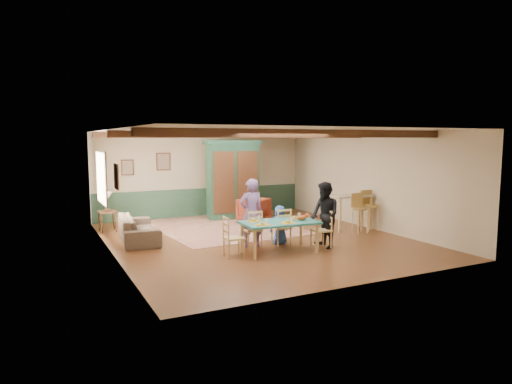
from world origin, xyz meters
name	(u,v)px	position (x,y,z in m)	size (l,w,h in m)	color
floor	(258,239)	(0.00, 0.00, 0.00)	(8.00, 8.00, 0.00)	#522B17
wall_back	(203,175)	(0.00, 4.00, 1.35)	(7.00, 0.02, 2.70)	beige
wall_left	(111,193)	(-3.50, 0.00, 1.35)	(0.02, 8.00, 2.70)	beige
wall_right	(369,180)	(3.50, 0.00, 1.35)	(0.02, 8.00, 2.70)	beige
ceiling	(258,131)	(0.00, 0.00, 2.70)	(7.00, 8.00, 0.02)	silver
wainscot_back	(203,202)	(0.00, 3.98, 0.45)	(6.95, 0.03, 0.90)	#213D2C
ceiling_beam_front	(309,133)	(0.00, -2.30, 2.61)	(6.95, 0.16, 0.16)	#341C0E
ceiling_beam_mid	(251,135)	(0.00, 0.40, 2.61)	(6.95, 0.16, 0.16)	#341C0E
ceiling_beam_back	(213,135)	(0.00, 3.00, 2.61)	(6.95, 0.16, 0.16)	#341C0E
window_left	(101,178)	(-3.47, 1.70, 1.55)	(0.06, 1.60, 1.30)	white
picture_left_wall	(117,176)	(-3.47, -0.60, 1.75)	(0.04, 0.42, 0.52)	gray
picture_back_a	(163,162)	(-1.30, 3.97, 1.80)	(0.45, 0.04, 0.55)	gray
picture_back_b	(127,167)	(-2.40, 3.97, 1.65)	(0.38, 0.04, 0.48)	gray
dining_table	(279,237)	(-0.17, -1.42, 0.35)	(1.67, 0.93, 0.69)	#226D6A
dining_chair_far_left	(252,229)	(-0.50, -0.73, 0.44)	(0.39, 0.41, 0.88)	tan
dining_chair_far_right	(281,226)	(0.24, -0.78, 0.44)	(0.39, 0.41, 0.88)	tan
dining_chair_end_left	(234,237)	(-1.23, -1.35, 0.44)	(0.39, 0.41, 0.88)	tan
dining_chair_end_right	(321,229)	(0.89, -1.48, 0.44)	(0.39, 0.41, 0.88)	tan
person_man	(251,213)	(-0.50, -0.66, 0.80)	(0.58, 0.38, 1.60)	slate
person_woman	(325,215)	(0.98, -1.49, 0.76)	(0.74, 0.58, 1.53)	black
person_child	(280,225)	(0.24, -0.70, 0.46)	(0.45, 0.30, 0.93)	#274B9E
cat	(302,217)	(0.33, -1.54, 0.78)	(0.33, 0.13, 0.17)	#BA4D20
place_setting_near_left	(262,223)	(-0.69, -1.62, 0.75)	(0.37, 0.28, 0.11)	yellow
place_setting_near_center	(288,221)	(-0.09, -1.65, 0.75)	(0.37, 0.28, 0.11)	yellow
place_setting_far_left	(254,219)	(-0.67, -1.16, 0.75)	(0.37, 0.28, 0.11)	yellow
place_setting_far_right	(295,216)	(0.35, -1.22, 0.75)	(0.37, 0.28, 0.11)	yellow
area_rug	(224,227)	(-0.15, 1.87, 0.01)	(3.59, 4.26, 0.01)	tan
armoire	(233,180)	(0.67, 3.10, 1.23)	(1.74, 0.70, 2.46)	#163828
armchair	(253,210)	(0.92, 2.12, 0.38)	(0.80, 0.82, 0.75)	#521810
sofa	(138,229)	(-2.71, 1.14, 0.31)	(2.11, 0.83, 0.62)	#3F3227
end_table	(108,221)	(-3.21, 2.67, 0.28)	(0.46, 0.46, 0.56)	#341C0E
table_lamp	(107,202)	(-3.21, 2.67, 0.82)	(0.29, 0.29, 0.52)	#DDB68F
counter_table	(350,212)	(2.87, 0.02, 0.48)	(1.16, 0.68, 0.97)	beige
bar_stool_left	(360,213)	(2.81, -0.50, 0.53)	(0.37, 0.41, 1.05)	#AE8A43
bar_stool_right	(370,211)	(3.26, -0.36, 0.55)	(0.39, 0.43, 1.10)	#AE8A43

